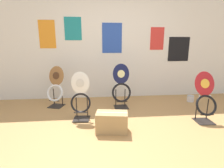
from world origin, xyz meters
The scene contains 8 objects.
ground_plane centered at (0.00, 0.00, 0.00)m, with size 14.00×14.00×0.00m, color #B7844C.
wall_back centered at (0.00, 2.16, 1.30)m, with size 8.00×0.07×2.60m.
toilet_seat_display_crimson_swirl centered at (1.36, 0.60, 0.41)m, with size 0.36×0.33×0.85m.
toilet_seat_display_white_plain centered at (-0.74, 0.86, 0.39)m, with size 0.36×0.31×0.85m.
toilet_seat_display_woodgrain centered at (-1.31, 1.59, 0.40)m, with size 0.41×0.37×0.85m.
toilet_seat_display_navy_moon centered at (0.05, 1.37, 0.40)m, with size 0.40×0.29×0.91m.
paint_can centered at (1.69, 1.59, 0.08)m, with size 0.16×0.16×0.14m.
storage_box centered at (-0.24, 0.38, 0.15)m, with size 0.51×0.33×0.31m.
Camera 1 is at (-0.48, -2.04, 1.32)m, focal length 28.00 mm.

